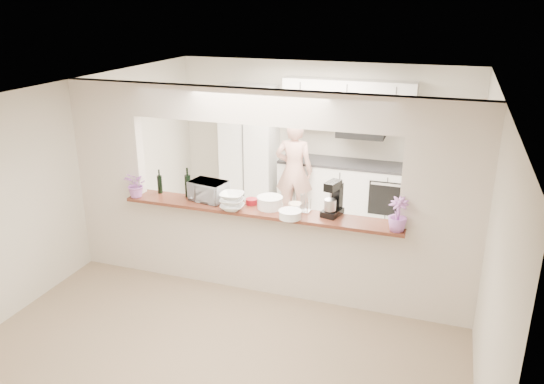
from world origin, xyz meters
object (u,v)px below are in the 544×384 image
at_px(refrigerator, 446,178).
at_px(person, 294,171).
at_px(stand_mixer, 333,200).
at_px(toaster_oven, 208,191).

relative_size(refrigerator, person, 1.02).
distance_m(refrigerator, stand_mixer, 2.88).
distance_m(stand_mixer, person, 2.52).
bearing_deg(stand_mixer, toaster_oven, -178.81).
xyz_separation_m(toaster_oven, stand_mixer, (1.55, 0.03, 0.06)).
relative_size(toaster_oven, stand_mixer, 1.08).
xyz_separation_m(toaster_oven, person, (0.43, 2.24, -0.38)).
bearing_deg(refrigerator, stand_mixer, -114.82).
xyz_separation_m(refrigerator, person, (-2.32, -0.38, -0.02)).
distance_m(refrigerator, person, 2.35).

